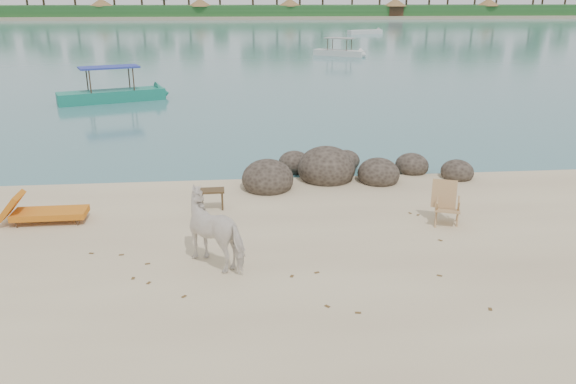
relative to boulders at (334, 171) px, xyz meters
name	(u,v)px	position (x,y,z in m)	size (l,w,h in m)	color
water	(235,28)	(-2.33, 84.17, -0.23)	(400.00, 400.00, 0.00)	#386D71
far_shore	(233,14)	(-2.33, 164.17, -0.23)	(420.00, 90.00, 1.40)	tan
far_scenery	(233,5)	(-2.31, 130.87, 2.91)	(420.00, 18.00, 9.50)	#1E4C1E
boulders	(334,171)	(0.00, 0.00, 0.00)	(6.55, 3.12, 1.22)	black
cow	(218,230)	(-3.13, -5.01, 0.46)	(0.75, 1.64, 1.38)	white
side_table	(212,200)	(-3.35, -2.09, 0.01)	(0.59, 0.38, 0.48)	#392616
lounge_chair	(50,210)	(-6.98, -2.58, 0.07)	(2.01, 0.70, 0.60)	#C56717
deck_chair	(448,206)	(1.93, -3.57, 0.24)	(0.60, 0.66, 0.94)	#A98054
boat_near	(109,72)	(-8.80, 13.69, 1.16)	(5.72, 1.29, 2.79)	#167761
boat_mid	(340,41)	(6.65, 35.44, 1.04)	(5.18, 1.17, 2.54)	beige
boat_far	(365,31)	(16.02, 66.29, 0.10)	(5.67, 1.28, 0.66)	silver
dead_leaves	(265,278)	(-2.28, -5.71, -0.23)	(8.19, 6.23, 0.00)	brown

